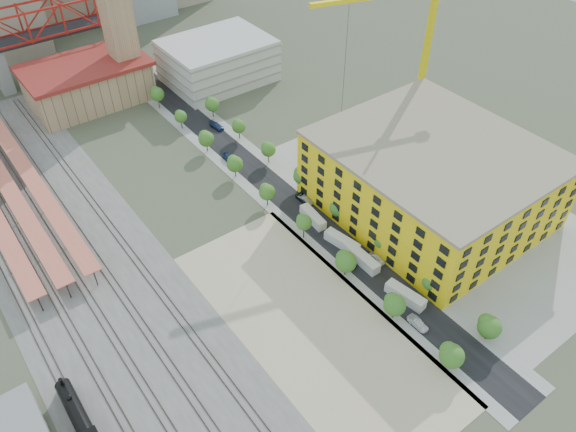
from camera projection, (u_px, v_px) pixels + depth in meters
ground at (244, 233)px, 135.59m from camera, size 400.00×400.00×0.00m
ballast_strip at (73, 254)px, 129.94m from camera, size 36.00×165.00×0.06m
dirt_lot at (312, 324)px, 114.83m from camera, size 28.00×67.00×0.06m
street_asphalt at (263, 178)px, 151.78m from camera, size 12.00×170.00×0.06m
sidewalk_west at (246, 186)px, 149.32m from camera, size 3.00×170.00×0.04m
sidewalk_east at (279, 171)px, 154.26m from camera, size 3.00×170.00×0.04m
construction_pad at (434, 203)px, 143.74m from camera, size 50.00×90.00×0.06m
rail_tracks at (65, 257)px, 129.05m from camera, size 26.56×160.00×0.18m
platform_canopies at (9, 190)px, 141.62m from camera, size 16.00×80.00×4.12m
station_hall at (88, 83)px, 178.28m from camera, size 38.00×24.00×13.10m
clock_tower at (115, 6)px, 168.36m from camera, size 12.00×12.00×52.00m
parking_garage at (218, 61)px, 189.25m from camera, size 34.00×26.00×14.00m
construction_building at (432, 179)px, 136.20m from camera, size 44.60×50.60×18.80m
street_trees at (285, 197)px, 145.79m from camera, size 15.40×124.40×8.00m
distant_hills at (89, 75)px, 364.90m from camera, size 647.00×264.00×227.00m
locomotive at (84, 428)px, 95.55m from camera, size 3.13×24.16×6.04m
tower_crane at (419, 35)px, 147.73m from camera, size 45.16×15.15×49.85m
site_trailer_a at (405, 296)px, 119.02m from camera, size 3.90×9.51×2.53m
site_trailer_b at (363, 259)px, 127.09m from camera, size 2.55×9.38×2.56m
site_trailer_c at (342, 242)px, 131.35m from camera, size 3.99×9.46×2.51m
site_trailer_d at (313, 217)px, 137.98m from camera, size 3.13×8.92×2.39m
car_0 at (418, 324)px, 114.00m from camera, size 2.08×4.80×1.61m
car_1 at (417, 323)px, 114.24m from camera, size 1.84×4.60×1.49m
car_2 at (347, 262)px, 127.20m from camera, size 2.93×5.18×1.36m
car_3 at (229, 158)px, 157.42m from camera, size 2.67×5.36×1.50m
car_4 at (377, 259)px, 127.85m from camera, size 1.82×4.39×1.49m
car_5 at (306, 200)px, 143.69m from camera, size 2.16×4.67×1.48m
car_6 at (304, 199)px, 144.14m from camera, size 2.38×5.02×1.38m
car_7 at (217, 126)px, 170.00m from camera, size 2.93×5.63×1.56m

